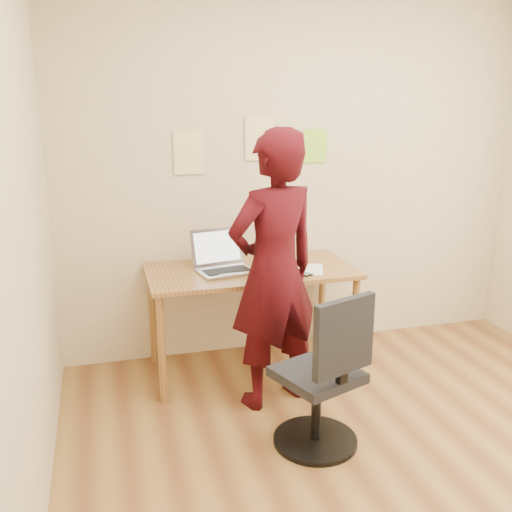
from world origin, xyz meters
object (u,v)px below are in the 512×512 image
object	(u,v)px
phone	(303,273)
office_chair	(324,384)
laptop	(223,263)
person	(274,272)
desk	(251,281)

from	to	relation	value
phone	office_chair	size ratio (longest dim) A/B	0.15
laptop	office_chair	size ratio (longest dim) A/B	0.47
laptop	person	distance (m)	0.53
laptop	desk	bearing A→B (deg)	-15.87
desk	phone	size ratio (longest dim) A/B	10.05
office_chair	phone	bearing A→B (deg)	57.82
phone	person	size ratio (longest dim) A/B	0.08
laptop	phone	size ratio (longest dim) A/B	3.03
laptop	office_chair	world-z (taller)	laptop
office_chair	desk	bearing A→B (deg)	76.84
person	office_chair	bearing A→B (deg)	82.83
laptop	person	xyz separation A→B (m)	(0.21, -0.48, 0.06)
desk	person	world-z (taller)	person
desk	laptop	xyz separation A→B (m)	(-0.19, 0.02, 0.14)
laptop	person	world-z (taller)	person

